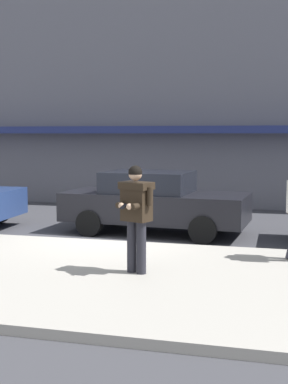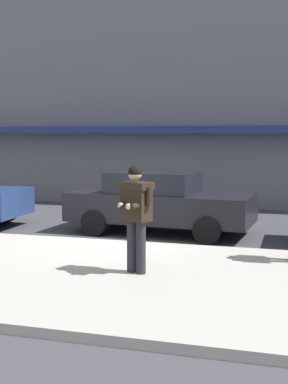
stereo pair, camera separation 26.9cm
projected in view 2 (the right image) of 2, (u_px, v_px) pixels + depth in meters
ground_plane at (111, 244)px, 11.98m from camera, size 80.00×80.00×0.00m
sidewalk at (109, 277)px, 8.97m from camera, size 32.00×5.30×0.14m
curb_paint_line at (155, 246)px, 11.74m from camera, size 28.00×0.12×0.01m
parked_sedan_mid at (159, 202)px, 13.18m from camera, size 4.62×2.17×1.54m
man_texting_on_phone at (136, 207)px, 8.84m from camera, size 0.61×0.65×1.81m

